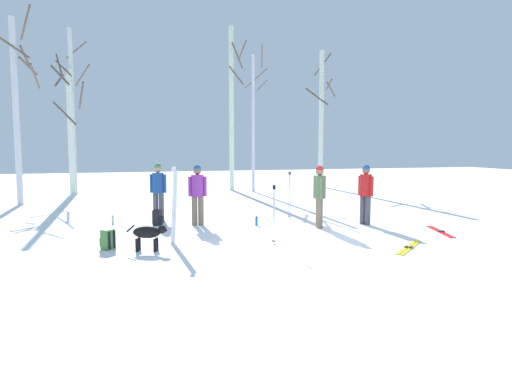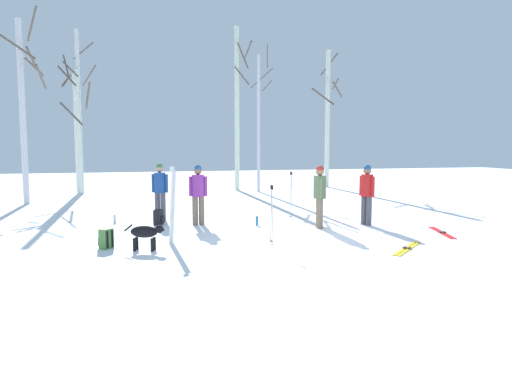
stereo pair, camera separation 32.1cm
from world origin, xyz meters
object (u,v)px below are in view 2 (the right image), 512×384
(person_0, at_px, (198,191))
(water_bottle_1, at_px, (115,219))
(ski_poles_0, at_px, (291,194))
(birch_tree_5, at_px, (328,116))
(ski_pair_lying_1, at_px, (442,232))
(birch_tree_2, at_px, (79,109))
(person_1, at_px, (367,191))
(dog, at_px, (146,233))
(birch_tree_0, at_px, (23,107))
(birch_tree_1, at_px, (77,128))
(backpack_1, at_px, (106,239))
(birch_tree_3, at_px, (237,107))
(backpack_0, at_px, (159,217))
(ski_pair_planted_0, at_px, (173,205))
(water_bottle_0, at_px, (257,221))
(person_3, at_px, (320,192))
(birch_tree_4, at_px, (259,121))
(person_2, at_px, (160,187))
(ski_pair_lying_0, at_px, (407,248))
(ski_poles_1, at_px, (272,213))

(person_0, relative_size, water_bottle_1, 7.26)
(ski_poles_0, height_order, birch_tree_5, birch_tree_5)
(person_0, height_order, ski_poles_0, person_0)
(ski_pair_lying_1, relative_size, birch_tree_2, 0.22)
(ski_pair_lying_1, xyz_separation_m, birch_tree_2, (-10.11, 12.76, 3.89))
(person_1, bearing_deg, dog, -163.56)
(birch_tree_0, xyz_separation_m, birch_tree_1, (1.50, 3.39, -0.70))
(dog, relative_size, birch_tree_2, 0.12)
(backpack_1, relative_size, birch_tree_3, 0.06)
(backpack_0, distance_m, birch_tree_5, 14.28)
(person_0, bearing_deg, birch_tree_5, 51.59)
(person_0, relative_size, birch_tree_1, 0.30)
(person_1, distance_m, ski_poles_0, 2.35)
(backpack_0, bearing_deg, birch_tree_5, 47.22)
(backpack_0, relative_size, birch_tree_0, 0.06)
(ski_pair_planted_0, xyz_separation_m, water_bottle_0, (2.49, 1.84, -0.76))
(person_3, height_order, ski_poles_0, person_3)
(ski_pair_lying_1, height_order, birch_tree_4, birch_tree_4)
(person_2, relative_size, ski_pair_planted_0, 0.96)
(birch_tree_1, xyz_separation_m, birch_tree_4, (8.32, -0.96, 0.40))
(ski_pair_lying_1, relative_size, water_bottle_1, 7.09)
(dog, distance_m, water_bottle_1, 4.05)
(water_bottle_0, distance_m, birch_tree_4, 10.17)
(person_1, xyz_separation_m, birch_tree_0, (-10.38, 7.53, 2.73))
(person_1, height_order, water_bottle_0, person_1)
(birch_tree_3, bearing_deg, water_bottle_0, -99.09)
(birch_tree_0, bearing_deg, person_0, -48.01)
(person_0, height_order, water_bottle_0, person_0)
(birch_tree_0, distance_m, birch_tree_5, 14.63)
(birch_tree_4, bearing_deg, ski_pair_planted_0, -114.07)
(ski_pair_lying_1, bearing_deg, backpack_1, 178.59)
(backpack_0, bearing_deg, person_1, -14.39)
(ski_pair_lying_0, distance_m, birch_tree_2, 16.87)
(backpack_0, bearing_deg, person_3, -20.79)
(ski_pair_planted_0, relative_size, ski_pair_lying_0, 1.33)
(person_1, xyz_separation_m, birch_tree_4, (-0.56, 9.96, 2.43))
(ski_pair_lying_0, relative_size, ski_pair_lying_1, 0.80)
(ski_poles_0, bearing_deg, person_2, 166.98)
(backpack_1, height_order, birch_tree_2, birch_tree_2)
(water_bottle_0, bearing_deg, birch_tree_0, 136.92)
(birch_tree_0, xyz_separation_m, birch_tree_5, (14.05, 4.08, 0.06))
(dog, distance_m, birch_tree_0, 10.79)
(person_0, xyz_separation_m, ski_poles_1, (1.29, -3.02, -0.25))
(person_1, bearing_deg, birch_tree_5, 72.51)
(person_2, distance_m, water_bottle_0, 3.27)
(birch_tree_1, bearing_deg, birch_tree_2, 66.98)
(water_bottle_1, bearing_deg, birch_tree_1, 102.28)
(person_2, height_order, water_bottle_1, person_2)
(person_2, xyz_separation_m, backpack_1, (-1.38, -3.86, -0.77))
(person_3, relative_size, birch_tree_3, 0.21)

